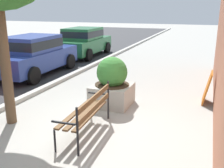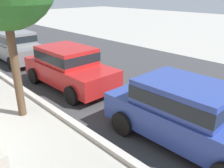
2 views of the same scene
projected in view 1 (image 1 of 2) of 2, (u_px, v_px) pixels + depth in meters
ground_plane at (98, 132)px, 5.71m from camera, size 80.00×80.00×0.00m
park_bench at (88, 110)px, 5.49m from camera, size 1.83×0.63×0.95m
concrete_planter at (112, 84)px, 7.16m from camera, size 1.04×1.04×1.35m
parked_car_blue at (34, 54)px, 10.45m from camera, size 4.12×1.97×1.56m
parked_car_green at (84, 41)px, 14.50m from camera, size 4.12×1.97×1.56m
leaning_signboard at (207, 87)px, 7.38m from camera, size 0.70×0.23×0.89m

